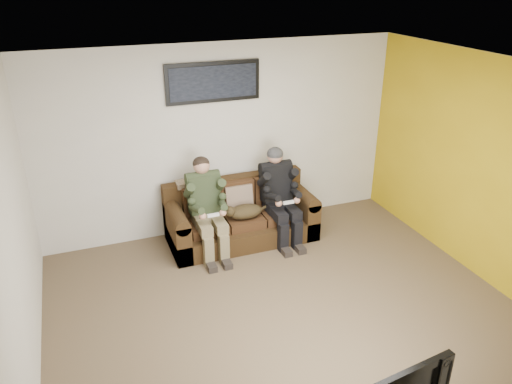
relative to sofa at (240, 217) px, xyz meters
name	(u,v)px	position (x,y,z in m)	size (l,w,h in m)	color
floor	(288,315)	(-0.09, -1.82, -0.31)	(5.00, 5.00, 0.00)	brown
ceiling	(296,74)	(-0.09, -1.82, 2.29)	(5.00, 5.00, 0.00)	silver
wall_back	(223,140)	(-0.09, 0.43, 0.99)	(5.00, 5.00, 0.00)	beige
wall_front	(450,365)	(-0.09, -4.07, 0.99)	(5.00, 5.00, 0.00)	beige
wall_left	(12,256)	(-2.59, -1.82, 0.99)	(4.50, 4.50, 0.00)	beige
wall_right	(491,174)	(2.41, -1.82, 0.99)	(4.50, 4.50, 0.00)	beige
accent_wall_right	(490,174)	(2.40, -1.82, 0.99)	(4.50, 4.50, 0.00)	#BD9B12
sofa	(240,217)	(0.00, 0.00, 0.00)	(1.98, 0.86, 0.81)	#34210F
throw_pillow	(239,198)	(0.00, 0.04, 0.27)	(0.38, 0.11, 0.36)	#806754
throw_blanket	(191,183)	(-0.60, 0.25, 0.50)	(0.41, 0.20, 0.07)	tan
person_left	(206,202)	(-0.51, -0.16, 0.39)	(0.51, 0.87, 1.25)	#7A6D4C
person_right	(279,190)	(0.51, -0.16, 0.39)	(0.51, 0.86, 1.26)	black
cat	(244,212)	(-0.02, -0.22, 0.19)	(0.66, 0.26, 0.24)	#44341A
framed_poster	(213,82)	(-0.20, 0.40, 1.79)	(1.25, 0.05, 0.52)	black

